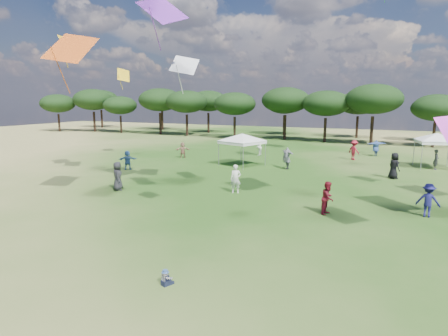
% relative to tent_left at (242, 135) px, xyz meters
% --- Properties ---
extents(ground, '(140.00, 140.00, 0.00)m').
position_rel_tent_left_xyz_m(ground, '(6.11, -23.24, -2.63)').
color(ground, '#294F17').
rests_on(ground, ground).
extents(tree_line, '(108.78, 17.63, 7.77)m').
position_rel_tent_left_xyz_m(tree_line, '(8.50, 24.17, 2.79)').
color(tree_line, black).
rests_on(tree_line, ground).
extents(tent_left, '(5.71, 5.71, 3.06)m').
position_rel_tent_left_xyz_m(tent_left, '(0.00, 0.00, 0.00)').
color(tent_left, gray).
rests_on(tent_left, ground).
extents(tent_right, '(5.65, 5.65, 3.23)m').
position_rel_tent_left_xyz_m(tent_right, '(15.08, 5.25, 0.17)').
color(tent_right, gray).
rests_on(tent_right, ground).
extents(toddler, '(0.38, 0.41, 0.51)m').
position_rel_tent_left_xyz_m(toddler, '(5.62, -20.77, -2.41)').
color(toddler, black).
rests_on(toddler, ground).
extents(festival_crowd, '(28.96, 23.37, 1.89)m').
position_rel_tent_left_xyz_m(festival_crowd, '(6.26, -0.52, -1.77)').
color(festival_crowd, maroon).
rests_on(festival_crowd, ground).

